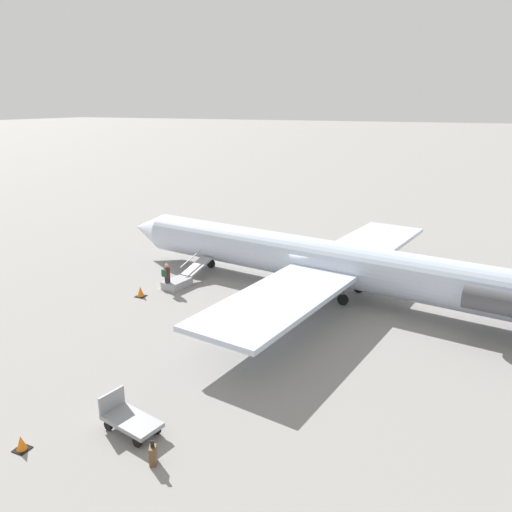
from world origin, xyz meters
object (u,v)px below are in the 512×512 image
passenger (167,275)px  suitcase (153,455)px  boarding_stairs (181,280)px  airplane_main (329,262)px  luggage_cart (129,419)px

passenger → suitcase: passenger is taller
boarding_stairs → suitcase: boarding_stairs is taller
airplane_main → passenger: 9.97m
airplane_main → passenger: bearing=30.2°
boarding_stairs → passenger: (0.29, 1.11, 0.63)m
suitcase → luggage_cart: bearing=-31.0°
boarding_stairs → suitcase: (-8.25, 14.39, -0.04)m
airplane_main → luggage_cart: 16.15m
passenger → suitcase: (-8.55, 13.29, -0.67)m
passenger → luggage_cart: (-6.76, 12.21, -0.54)m
luggage_cart → suitcase: size_ratio=2.70×
passenger → airplane_main: bearing=-59.8°
passenger → boarding_stairs: bearing=-6.4°
luggage_cart → suitcase: luggage_cart is taller
luggage_cart → suitcase: (-1.79, 1.07, -0.13)m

